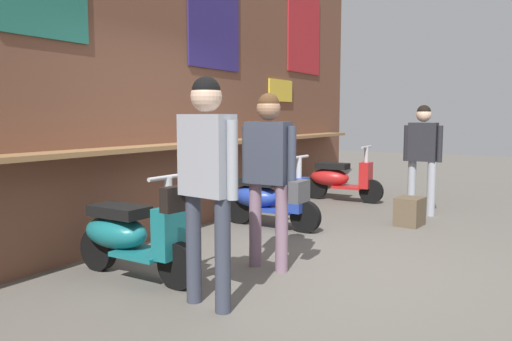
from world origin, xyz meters
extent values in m
plane|color=#605B54|center=(0.00, 0.00, 0.00)|extent=(32.52, 32.52, 0.00)
cube|color=brown|center=(0.00, 2.02, 1.95)|extent=(11.61, 0.25, 3.89)
cube|color=olive|center=(0.00, 1.72, 1.11)|extent=(10.45, 0.36, 0.05)
cube|color=navy|center=(1.25, 1.89, 2.93)|extent=(1.15, 0.02, 1.66)
cube|color=#B22328|center=(4.02, 1.89, 2.94)|extent=(1.27, 0.02, 1.40)
cube|color=gold|center=(3.12, 1.88, 1.89)|extent=(0.79, 0.03, 0.36)
ellipsoid|color=#197075|center=(-1.21, 1.25, 0.40)|extent=(0.40, 0.71, 0.30)
cube|color=black|center=(-1.21, 1.20, 0.60)|extent=(0.31, 0.56, 0.10)
cube|color=#197075|center=(-1.22, 0.90, 0.25)|extent=(0.39, 0.51, 0.04)
cube|color=#197075|center=(-1.23, 0.60, 0.47)|extent=(0.28, 0.17, 0.44)
cylinder|color=#B7B7BC|center=(-1.23, 0.60, 0.60)|extent=(0.07, 0.07, 0.70)
cylinder|color=#B7B7BC|center=(-1.23, 0.60, 0.95)|extent=(0.46, 0.05, 0.04)
cylinder|color=black|center=(-1.23, 0.50, 0.20)|extent=(0.11, 0.40, 0.40)
cylinder|color=black|center=(-1.21, 1.50, 0.20)|extent=(0.11, 0.40, 0.40)
ellipsoid|color=#233D9E|center=(1.27, 1.25, 0.40)|extent=(0.41, 0.71, 0.30)
cube|color=black|center=(1.27, 1.20, 0.60)|extent=(0.32, 0.56, 0.10)
cube|color=#233D9E|center=(1.26, 0.90, 0.25)|extent=(0.40, 0.51, 0.04)
cube|color=#233D9E|center=(1.25, 0.60, 0.47)|extent=(0.29, 0.17, 0.44)
cylinder|color=#B7B7BC|center=(1.25, 0.60, 0.60)|extent=(0.07, 0.07, 0.70)
cylinder|color=#B7B7BC|center=(1.25, 0.60, 0.95)|extent=(0.46, 0.05, 0.04)
cylinder|color=black|center=(1.25, 0.50, 0.20)|extent=(0.12, 0.40, 0.40)
cylinder|color=black|center=(1.28, 1.50, 0.20)|extent=(0.12, 0.40, 0.40)
ellipsoid|color=red|center=(3.78, 1.25, 0.40)|extent=(0.40, 0.71, 0.30)
cube|color=black|center=(3.78, 1.20, 0.60)|extent=(0.31, 0.56, 0.10)
cube|color=red|center=(3.79, 0.90, 0.25)|extent=(0.39, 0.51, 0.04)
cube|color=red|center=(3.79, 0.60, 0.47)|extent=(0.28, 0.17, 0.44)
cylinder|color=#B7B7BC|center=(3.79, 0.60, 0.60)|extent=(0.07, 0.07, 0.70)
cylinder|color=#B7B7BC|center=(3.79, 0.60, 0.95)|extent=(0.46, 0.05, 0.04)
cylinder|color=black|center=(3.80, 0.50, 0.20)|extent=(0.11, 0.40, 0.40)
cylinder|color=black|center=(3.77, 1.50, 0.20)|extent=(0.11, 0.40, 0.40)
cylinder|color=#383D4C|center=(-1.46, -0.12, 0.43)|extent=(0.12, 0.12, 0.86)
cylinder|color=#383D4C|center=(-1.40, 0.20, 0.43)|extent=(0.12, 0.12, 0.86)
cube|color=#999EA8|center=(-1.43, 0.04, 1.17)|extent=(0.26, 0.46, 0.61)
sphere|color=beige|center=(-1.43, 0.04, 1.60)|extent=(0.23, 0.23, 0.23)
sphere|color=black|center=(-1.43, 0.04, 1.64)|extent=(0.22, 0.22, 0.22)
cylinder|color=#999EA8|center=(-1.47, -0.22, 1.15)|extent=(0.08, 0.08, 0.58)
cylinder|color=#999EA8|center=(-1.40, 0.29, 1.15)|extent=(0.08, 0.08, 0.58)
cube|color=black|center=(-1.41, 0.36, 0.81)|extent=(0.27, 0.13, 0.20)
cylinder|color=#999EA8|center=(3.19, -0.61, 0.40)|extent=(0.12, 0.12, 0.80)
cylinder|color=#999EA8|center=(3.25, -0.30, 0.40)|extent=(0.12, 0.12, 0.80)
cube|color=#232328|center=(3.22, -0.46, 1.08)|extent=(0.20, 0.40, 0.57)
sphere|color=beige|center=(3.22, -0.46, 1.49)|extent=(0.22, 0.22, 0.22)
sphere|color=black|center=(3.22, -0.46, 1.53)|extent=(0.20, 0.20, 0.20)
cylinder|color=#232328|center=(3.22, -0.70, 1.06)|extent=(0.08, 0.08, 0.53)
cylinder|color=#232328|center=(3.22, -0.21, 1.06)|extent=(0.08, 0.08, 0.53)
cylinder|color=gray|center=(-0.31, 0.30, 0.41)|extent=(0.12, 0.12, 0.83)
cylinder|color=gray|center=(-0.35, -0.01, 0.41)|extent=(0.12, 0.12, 0.83)
cube|color=#383D4C|center=(-0.33, 0.14, 1.12)|extent=(0.20, 0.42, 0.58)
sphere|color=#A37556|center=(-0.33, 0.14, 1.53)|extent=(0.22, 0.22, 0.22)
sphere|color=#472D19|center=(-0.33, 0.14, 1.57)|extent=(0.21, 0.21, 0.21)
cylinder|color=#383D4C|center=(-0.33, 0.39, 1.10)|extent=(0.08, 0.08, 0.55)
cylinder|color=#383D4C|center=(-0.33, -0.10, 1.10)|extent=(0.08, 0.08, 0.55)
cube|color=#4C4C51|center=(-0.30, -0.17, 0.77)|extent=(0.26, 0.10, 0.20)
cube|color=brown|center=(2.35, -0.51, 0.19)|extent=(0.42, 0.35, 0.38)
camera|label=1|loc=(-4.49, -2.24, 1.46)|focal=35.80mm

